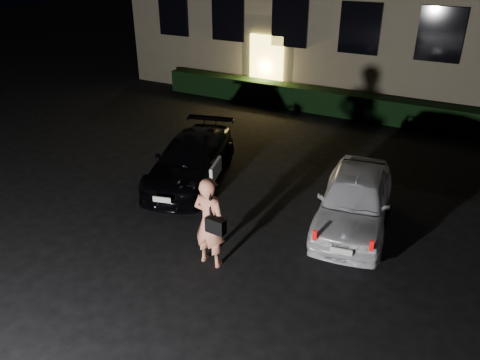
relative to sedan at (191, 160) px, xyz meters
The scene contains 5 objects.
ground 4.11m from the sedan, 59.47° to the right, with size 80.00×80.00×0.00m, color black.
hedge 7.29m from the sedan, 73.52° to the left, with size 15.00×0.70×0.85m, color black.
sedan is the anchor object (origin of this frame).
hatch 4.35m from the sedan, ahead, with size 2.02×3.85×1.25m.
man 3.71m from the sedan, 50.52° to the right, with size 0.76×0.48×1.84m.
Camera 1 is at (4.32, -5.60, 5.55)m, focal length 35.00 mm.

